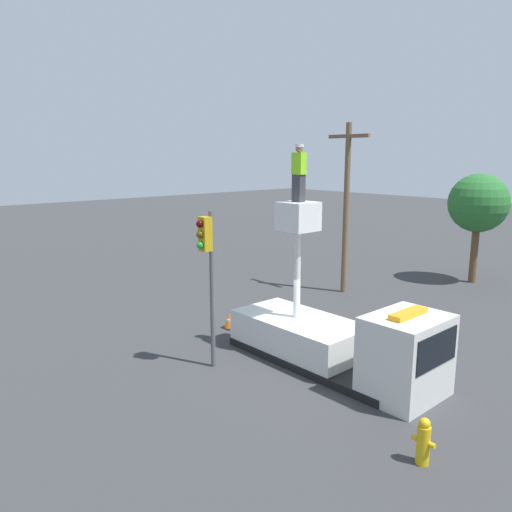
% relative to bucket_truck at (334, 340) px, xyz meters
% --- Properties ---
extents(ground_plane, '(120.00, 120.00, 0.00)m').
position_rel_bucket_truck_xyz_m(ground_plane, '(-0.60, 0.00, -0.90)').
color(ground_plane, '#38383A').
extents(bucket_truck, '(6.94, 2.30, 4.97)m').
position_rel_bucket_truck_xyz_m(bucket_truck, '(0.00, 0.00, 0.00)').
color(bucket_truck, black).
rests_on(bucket_truck, ground).
extents(worker, '(0.40, 0.26, 1.75)m').
position_rel_bucket_truck_xyz_m(worker, '(-1.59, 0.00, 4.95)').
color(worker, '#38383D').
rests_on(worker, bucket_truck).
extents(traffic_light_pole, '(0.34, 0.57, 4.80)m').
position_rel_bucket_truck_xyz_m(traffic_light_pole, '(-2.55, -2.81, 2.51)').
color(traffic_light_pole, '#515156').
rests_on(traffic_light_pole, ground).
extents(fire_hydrant, '(0.52, 0.28, 1.04)m').
position_rel_bucket_truck_xyz_m(fire_hydrant, '(4.35, -2.36, -0.39)').
color(fire_hydrant, gold).
rests_on(fire_hydrant, ground).
extents(traffic_cone_rear, '(0.48, 0.48, 0.57)m').
position_rel_bucket_truck_xyz_m(traffic_cone_rear, '(-4.94, -0.12, -0.63)').
color(traffic_cone_rear, black).
rests_on(traffic_cone_rear, ground).
extents(tree_left_bg, '(2.92, 2.92, 5.52)m').
position_rel_bucket_truck_xyz_m(tree_left_bg, '(-2.08, 13.50, 3.13)').
color(tree_left_bg, brown).
rests_on(tree_left_bg, ground).
extents(utility_pole, '(2.20, 0.26, 7.83)m').
position_rel_bucket_truck_xyz_m(utility_pole, '(-5.31, 7.12, 3.34)').
color(utility_pole, brown).
rests_on(utility_pole, ground).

